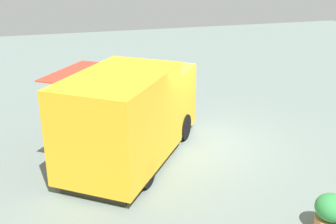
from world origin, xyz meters
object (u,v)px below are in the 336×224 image
(planter_flowering_near, at_px, (79,94))
(trash_bin, at_px, (117,82))
(food_truck, at_px, (132,116))
(person_customer, at_px, (131,97))
(planter_flowering_far, at_px, (331,212))

(planter_flowering_near, bearing_deg, trash_bin, 110.50)
(food_truck, height_order, planter_flowering_near, food_truck)
(food_truck, relative_size, person_customer, 6.09)
(person_customer, xyz_separation_m, planter_flowering_far, (8.47, 2.30, 0.08))
(person_customer, height_order, planter_flowering_far, person_customer)
(planter_flowering_near, distance_m, trash_bin, 1.69)
(food_truck, xyz_separation_m, planter_flowering_near, (-5.14, -0.98, -0.91))
(food_truck, height_order, trash_bin, food_truck)
(food_truck, distance_m, planter_flowering_far, 5.36)
(trash_bin, bearing_deg, person_customer, 8.69)
(food_truck, height_order, person_customer, food_truck)
(person_customer, distance_m, planter_flowering_far, 8.78)
(food_truck, bearing_deg, person_customer, 168.84)
(food_truck, bearing_deg, planter_flowering_near, -169.15)
(food_truck, xyz_separation_m, trash_bin, (-5.73, 0.59, -0.75))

